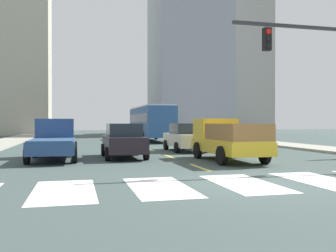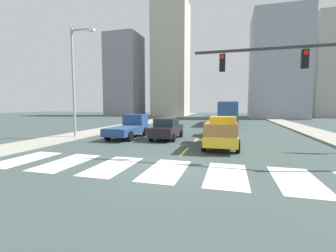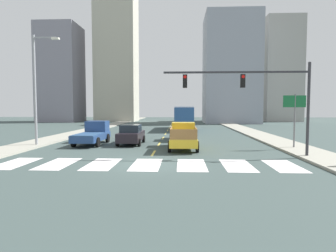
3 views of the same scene
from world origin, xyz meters
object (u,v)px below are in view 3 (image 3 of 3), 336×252
object	(u,v)px
city_bus	(184,116)
streetlight_left	(37,85)
sedan_near_left	(131,134)
direction_sign_green	(295,109)
sedan_mid	(181,131)
pickup_stakebed	(183,136)
pickup_dark	(93,133)
traffic_signal_gantry	(261,91)

from	to	relation	value
city_bus	streetlight_left	distance (m)	22.15
sedan_near_left	direction_sign_green	bearing A→B (deg)	-10.72
city_bus	sedan_near_left	world-z (taller)	city_bus
city_bus	sedan_near_left	xyz separation A→B (m)	(-4.68, -16.69, -1.09)
sedan_near_left	sedan_mid	size ratio (longest dim) A/B	1.00
city_bus	sedan_near_left	size ratio (longest dim) A/B	2.45
pickup_stakebed	city_bus	distance (m)	18.98
pickup_dark	direction_sign_green	world-z (taller)	direction_sign_green
traffic_signal_gantry	sedan_near_left	bearing A→B (deg)	147.00
sedan_near_left	streetlight_left	distance (m)	8.62
traffic_signal_gantry	direction_sign_green	size ratio (longest dim) A/B	2.19
city_bus	pickup_stakebed	bearing A→B (deg)	-91.07
traffic_signal_gantry	pickup_dark	bearing A→B (deg)	153.96
city_bus	sedan_mid	xyz separation A→B (m)	(-0.42, -13.21, -1.09)
direction_sign_green	streetlight_left	world-z (taller)	streetlight_left
sedan_near_left	sedan_mid	bearing A→B (deg)	38.30
sedan_near_left	streetlight_left	xyz separation A→B (m)	(-7.40, -1.62, 4.11)
sedan_mid	streetlight_left	xyz separation A→B (m)	(-11.66, -5.11, 4.11)
pickup_stakebed	pickup_dark	world-z (taller)	same
sedan_mid	traffic_signal_gantry	size ratio (longest dim) A/B	0.48
city_bus	traffic_signal_gantry	world-z (taller)	traffic_signal_gantry
pickup_stakebed	pickup_dark	distance (m)	8.21
sedan_mid	direction_sign_green	xyz separation A→B (m)	(8.68, -5.71, 2.17)
pickup_dark	traffic_signal_gantry	world-z (taller)	traffic_signal_gantry
city_bus	direction_sign_green	bearing A→B (deg)	-66.92
sedan_mid	traffic_signal_gantry	bearing A→B (deg)	-60.16
pickup_stakebed	pickup_dark	bearing A→B (deg)	160.50
sedan_near_left	direction_sign_green	distance (m)	13.31
pickup_dark	streetlight_left	distance (m)	5.99
pickup_stakebed	traffic_signal_gantry	xyz separation A→B (m)	(4.85, -3.82, 3.27)
sedan_near_left	traffic_signal_gantry	world-z (taller)	traffic_signal_gantry
streetlight_left	city_bus	bearing A→B (deg)	56.61
sedan_mid	sedan_near_left	bearing A→B (deg)	-138.93
direction_sign_green	traffic_signal_gantry	bearing A→B (deg)	-133.03
traffic_signal_gantry	streetlight_left	distance (m)	17.35
pickup_dark	sedan_mid	xyz separation A→B (m)	(7.61, 3.35, -0.06)
pickup_dark	traffic_signal_gantry	size ratio (longest dim) A/B	0.57
pickup_stakebed	pickup_dark	size ratio (longest dim) A/B	1.00
sedan_mid	direction_sign_green	world-z (taller)	direction_sign_green
pickup_dark	direction_sign_green	size ratio (longest dim) A/B	1.24
sedan_mid	traffic_signal_gantry	world-z (taller)	traffic_signal_gantry
pickup_stakebed	sedan_mid	xyz separation A→B (m)	(-0.24, 5.74, -0.08)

